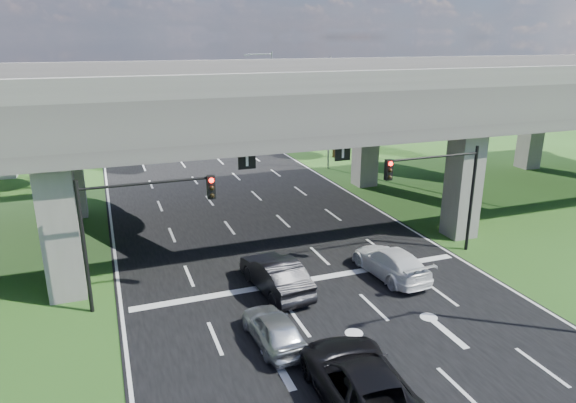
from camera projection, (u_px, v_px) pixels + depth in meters
ground at (337, 315)px, 22.33m from camera, size 160.00×160.00×0.00m
road at (266, 235)px, 31.26m from camera, size 18.00×120.00×0.03m
overpass at (254, 100)px, 30.63m from camera, size 80.00×15.00×10.00m
signal_right at (441, 183)px, 27.15m from camera, size 5.76×0.54×6.00m
signal_left at (135, 217)px, 21.99m from camera, size 5.76×0.54×6.00m
streetlight_far at (325, 105)px, 45.31m from camera, size 3.38×0.25×10.00m
streetlight_beyond at (269, 88)px, 59.60m from camera, size 3.38×0.25×10.00m
tree_left_near at (29, 129)px, 39.49m from camera, size 4.50×4.50×7.80m
tree_left_mid at (3, 123)px, 45.84m from camera, size 3.91×3.90×6.76m
tree_left_far at (55, 101)px, 54.01m from camera, size 4.80×4.80×8.32m
tree_right_near at (336, 112)px, 50.27m from camera, size 4.20×4.20×7.28m
tree_right_mid at (329, 105)px, 58.50m from camera, size 3.91×3.90×6.76m
tree_right_far at (274, 93)px, 64.13m from camera, size 4.50×4.50×7.80m
car_silver at (274, 328)px, 19.98m from camera, size 1.82×4.04×1.35m
car_dark at (275, 275)px, 24.15m from camera, size 2.27×5.19×1.66m
car_white at (390, 262)px, 25.74m from camera, size 2.37×5.11×1.45m
car_trailing at (361, 383)px, 16.57m from camera, size 3.12×6.15×1.67m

